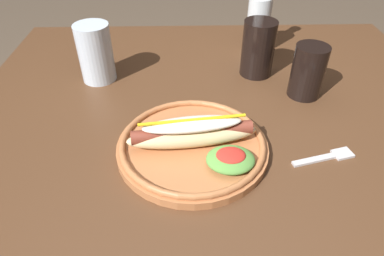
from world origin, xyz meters
The scene contains 7 objects.
dining_table centered at (0.00, 0.00, 0.63)m, with size 1.11×0.88×0.74m.
hot_dog_plate centered at (-0.05, -0.17, 0.76)m, with size 0.28×0.28×0.08m.
fork centered at (0.19, -0.19, 0.74)m, with size 0.12×0.05×0.00m.
soda_cup centered at (0.11, 0.12, 0.81)m, with size 0.08×0.08×0.14m, color black.
water_cup centered at (-0.28, 0.11, 0.81)m, with size 0.08×0.08×0.14m, color silver.
extra_cup centered at (0.20, 0.02, 0.80)m, with size 0.07×0.07×0.12m, color black.
glass_bottle centered at (0.13, 0.25, 0.82)m, with size 0.06×0.06×0.22m.
Camera 1 is at (-0.07, -0.64, 1.17)m, focal length 31.96 mm.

